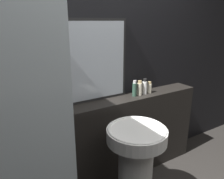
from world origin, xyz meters
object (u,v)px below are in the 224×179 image
(shampoo_bottle, at_px, (135,89))
(conditioner_bottle, at_px, (140,88))
(mirror, at_px, (98,61))
(lotion_bottle, at_px, (145,87))
(pedestal_sink, at_px, (136,164))
(towel_stack, at_px, (57,106))
(body_wash_bottle, at_px, (149,88))

(shampoo_bottle, xyz_separation_m, conditioner_bottle, (0.07, -0.00, -0.01))
(mirror, height_order, lotion_bottle, mirror)
(pedestal_sink, bearing_deg, mirror, 92.35)
(towel_stack, xyz_separation_m, lotion_bottle, (0.97, -0.00, 0.02))
(towel_stack, relative_size, lotion_bottle, 1.22)
(pedestal_sink, distance_m, lotion_bottle, 0.85)
(mirror, height_order, towel_stack, mirror)
(lotion_bottle, bearing_deg, shampoo_bottle, 180.00)
(mirror, bearing_deg, pedestal_sink, -87.65)
(body_wash_bottle, bearing_deg, lotion_bottle, -180.00)
(body_wash_bottle, bearing_deg, pedestal_sink, -137.81)
(pedestal_sink, distance_m, towel_stack, 0.84)
(conditioner_bottle, bearing_deg, shampoo_bottle, 180.00)
(mirror, bearing_deg, shampoo_bottle, -14.88)
(conditioner_bottle, distance_m, body_wash_bottle, 0.14)
(pedestal_sink, relative_size, mirror, 1.09)
(pedestal_sink, xyz_separation_m, lotion_bottle, (0.49, 0.50, 0.48))
(pedestal_sink, bearing_deg, towel_stack, 133.91)
(pedestal_sink, bearing_deg, conditioner_bottle, 50.28)
(pedestal_sink, relative_size, towel_stack, 4.15)
(pedestal_sink, relative_size, body_wash_bottle, 6.71)
(mirror, bearing_deg, conditioner_bottle, -12.68)
(mirror, xyz_separation_m, conditioner_bottle, (0.44, -0.10, -0.32))
(pedestal_sink, bearing_deg, body_wash_bottle, 42.19)
(conditioner_bottle, relative_size, lotion_bottle, 0.93)
(body_wash_bottle, bearing_deg, shampoo_bottle, 180.00)
(conditioner_bottle, height_order, body_wash_bottle, conditioner_bottle)
(towel_stack, distance_m, conditioner_bottle, 0.90)
(mirror, bearing_deg, towel_stack, -167.76)
(towel_stack, bearing_deg, shampoo_bottle, 0.00)
(lotion_bottle, bearing_deg, pedestal_sink, -134.13)
(mirror, distance_m, conditioner_bottle, 0.56)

